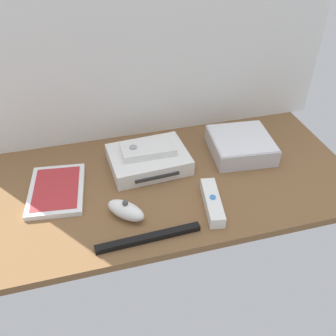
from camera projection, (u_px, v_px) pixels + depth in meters
The scene contains 9 objects.
ground_plane at pixel (168, 183), 100.79cm from camera, with size 100.00×48.00×2.00cm, color brown.
back_wall at pixel (144, 29), 98.98cm from camera, with size 110.00×1.20×64.00cm, color white.
game_console at pixel (149, 159), 103.61cm from camera, with size 21.95×17.49×4.40cm.
mini_computer at pixel (241, 145), 108.33cm from camera, with size 18.51×18.51×5.30cm.
game_case at pixel (57, 190), 95.77cm from camera, with size 15.77×20.49×1.56cm.
remote_wand at pixel (212, 202), 91.15cm from camera, with size 6.09×15.20×3.40cm.
remote_nunchuk at pixel (126, 210), 88.23cm from camera, with size 10.13×10.23×5.10cm.
remote_classic_pad at pixel (148, 149), 102.07cm from camera, with size 14.49×8.16×2.40cm.
sensor_bar at pixel (149, 238), 83.33cm from camera, with size 24.00×1.80×1.40cm, color black.
Camera 1 is at (-19.86, -74.04, 64.55)cm, focal length 40.08 mm.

